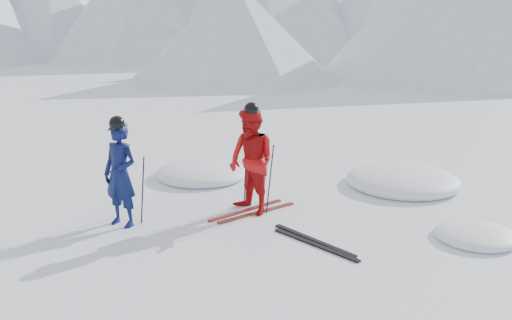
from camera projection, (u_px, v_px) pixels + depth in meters
The scene contains 12 objects.
ground at pixel (309, 247), 8.43m from camera, with size 160.00×160.00×0.00m, color white.
skier_blue at pixel (120, 175), 9.10m from camera, with size 0.65×0.43×1.79m, color #0B1343.
skier_red at pixel (251, 162), 9.68m from camera, with size 0.94×0.73×1.92m, color #AF0E0E.
pole_blue_left at pixel (116, 187), 9.45m from camera, with size 0.02×0.02×1.20m, color black.
pole_blue_right at pixel (143, 190), 9.25m from camera, with size 0.02×0.02×1.20m, color black.
pole_red_left at pixel (245, 173), 10.12m from camera, with size 0.02×0.02×1.28m, color black.
pole_red_right at pixel (270, 179), 9.73m from camera, with size 0.02×0.02×1.28m, color black.
ski_worn_left at pixel (246, 210), 9.98m from camera, with size 0.09×1.70×0.03m, color black.
ski_worn_right at pixel (257, 213), 9.86m from camera, with size 0.09×1.70×0.03m, color black.
ski_loose_a at pixel (314, 240), 8.65m from camera, with size 0.09×1.70×0.03m, color black.
ski_loose_b at pixel (315, 245), 8.47m from camera, with size 0.09×1.70×0.03m, color black.
snow_lumps at pixel (332, 186), 11.49m from camera, with size 7.57×4.03×0.52m.
Camera 1 is at (3.53, -7.02, 3.45)m, focal length 38.00 mm.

